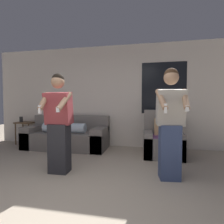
# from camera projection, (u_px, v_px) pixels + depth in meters

# --- Properties ---
(ground_plane) EXTENTS (14.00, 14.00, 0.00)m
(ground_plane) POSITION_uv_depth(u_px,v_px,m) (53.00, 221.00, 1.71)
(ground_plane) COLOR tan
(wall_back) EXTENTS (6.87, 0.07, 2.70)m
(wall_back) POSITION_uv_depth(u_px,v_px,m) (114.00, 96.00, 4.73)
(wall_back) COLOR silver
(wall_back) RESTS_ON ground_plane
(couch) EXTENTS (2.10, 0.86, 0.83)m
(couch) POSITION_uv_depth(u_px,v_px,m) (67.00, 136.00, 4.54)
(couch) COLOR slate
(couch) RESTS_ON ground_plane
(armchair) EXTENTS (0.82, 0.80, 1.00)m
(armchair) POSITION_uv_depth(u_px,v_px,m) (163.00, 140.00, 3.87)
(armchair) COLOR slate
(armchair) RESTS_ON ground_plane
(side_table) EXTENTS (0.50, 0.38, 0.78)m
(side_table) POSITION_uv_depth(u_px,v_px,m) (26.00, 126.00, 5.01)
(side_table) COLOR brown
(side_table) RESTS_ON ground_plane
(person_left) EXTENTS (0.48, 0.48, 1.64)m
(person_left) POSITION_uv_depth(u_px,v_px,m) (59.00, 123.00, 2.88)
(person_left) COLOR #28282D
(person_left) RESTS_ON ground_plane
(person_right) EXTENTS (0.46, 0.51, 1.67)m
(person_right) POSITION_uv_depth(u_px,v_px,m) (170.00, 123.00, 2.62)
(person_right) COLOR #384770
(person_right) RESTS_ON ground_plane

